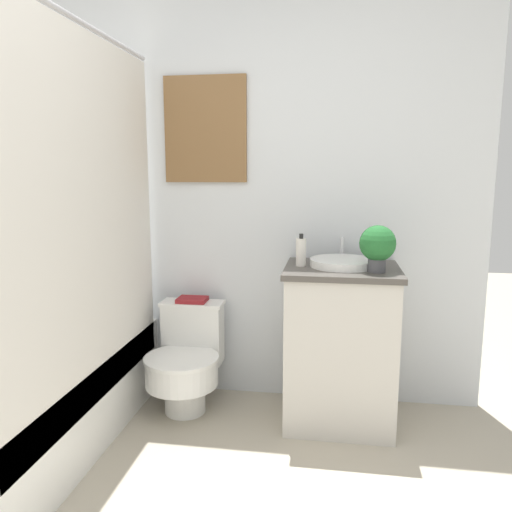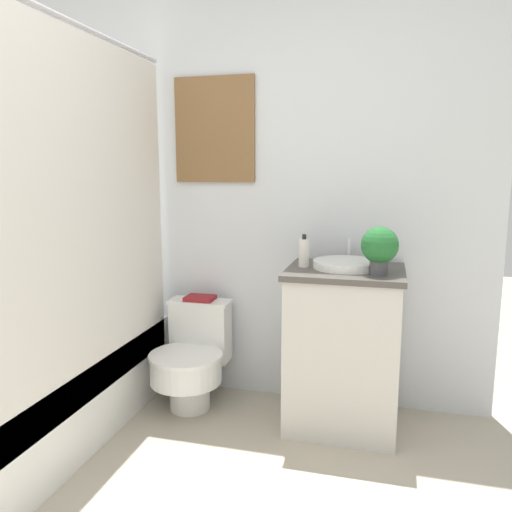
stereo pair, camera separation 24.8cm
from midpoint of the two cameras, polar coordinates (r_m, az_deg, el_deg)
wall_back at (r=2.98m, az=-1.46°, el=7.91°), size 3.12×0.07×2.50m
shower_area at (r=2.77m, az=-20.70°, el=-13.79°), size 0.70×1.58×1.98m
toilet at (r=2.93m, az=-4.89°, el=-11.59°), size 0.41×0.52×0.59m
vanity at (r=2.73m, az=12.54°, el=-10.27°), size 0.59×0.52×0.85m
sink at (r=2.63m, az=12.92°, el=-0.94°), size 0.34×0.37×0.13m
soap_bottle at (r=2.62m, az=8.21°, el=0.37°), size 0.05×0.05×0.17m
potted_plant at (r=2.49m, az=16.74°, el=0.97°), size 0.18×0.18×0.23m
book_on_tank at (r=2.96m, az=-4.05°, el=-4.86°), size 0.17×0.13×0.02m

